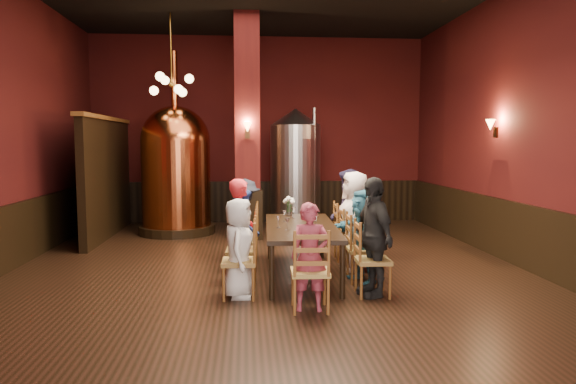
{
  "coord_description": "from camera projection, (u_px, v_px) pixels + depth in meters",
  "views": [
    {
      "loc": [
        -0.34,
        -7.64,
        1.94
      ],
      "look_at": [
        0.31,
        0.2,
        1.19
      ],
      "focal_mm": 32.0,
      "sensor_mm": 36.0,
      "label": 1
    }
  ],
  "objects": [
    {
      "name": "room",
      "position": [
        268.0,
        122.0,
        7.57
      ],
      "size": [
        10.0,
        10.02,
        4.5
      ],
      "color": "black",
      "rests_on": "ground"
    },
    {
      "name": "wainscot_right",
      "position": [
        520.0,
        235.0,
        8.07
      ],
      "size": [
        0.08,
        9.9,
        1.0
      ],
      "primitive_type": "cube",
      "color": "black",
      "rests_on": "ground"
    },
    {
      "name": "wainscot_back",
      "position": [
        260.0,
        202.0,
        12.66
      ],
      "size": [
        7.9,
        0.08,
        1.0
      ],
      "primitive_type": "cube",
      "color": "black",
      "rests_on": "ground"
    },
    {
      "name": "column",
      "position": [
        247.0,
        128.0,
        10.33
      ],
      "size": [
        0.58,
        0.58,
        4.5
      ],
      "primitive_type": "cube",
      "color": "#47110F",
      "rests_on": "ground"
    },
    {
      "name": "partition",
      "position": [
        107.0,
        179.0,
        10.59
      ],
      "size": [
        0.22,
        3.5,
        2.4
      ],
      "primitive_type": "cube",
      "color": "black",
      "rests_on": "ground"
    },
    {
      "name": "pendant_cluster",
      "position": [
        172.0,
        85.0,
        10.22
      ],
      "size": [
        0.9,
        0.9,
        1.7
      ],
      "primitive_type": null,
      "color": "#A57226",
      "rests_on": "room"
    },
    {
      "name": "sconce_wall",
      "position": [
        496.0,
        128.0,
        8.69
      ],
      "size": [
        0.2,
        0.2,
        0.36
      ],
      "primitive_type": null,
      "rotation": [
        0.0,
        0.0,
        1.57
      ],
      "color": "black",
      "rests_on": "room"
    },
    {
      "name": "sconce_column",
      "position": [
        247.0,
        130.0,
        10.03
      ],
      "size": [
        0.2,
        0.2,
        0.36
      ],
      "primitive_type": null,
      "rotation": [
        0.0,
        0.0,
        3.14
      ],
      "color": "black",
      "rests_on": "column"
    },
    {
      "name": "dining_table",
      "position": [
        301.0,
        229.0,
        7.46
      ],
      "size": [
        1.09,
        2.44,
        0.75
      ],
      "rotation": [
        0.0,
        0.0,
        -0.04
      ],
      "color": "black",
      "rests_on": "ground"
    },
    {
      "name": "chair_0",
      "position": [
        239.0,
        261.0,
        6.44
      ],
      "size": [
        0.48,
        0.48,
        0.92
      ],
      "primitive_type": null,
      "rotation": [
        0.0,
        0.0,
        -1.61
      ],
      "color": "brown",
      "rests_on": "ground"
    },
    {
      "name": "person_0",
      "position": [
        239.0,
        248.0,
        6.43
      ],
      "size": [
        0.46,
        0.65,
        1.25
      ],
      "primitive_type": "imported",
      "rotation": [
        0.0,
        0.0,
        1.47
      ],
      "color": "silver",
      "rests_on": "ground"
    },
    {
      "name": "chair_1",
      "position": [
        241.0,
        250.0,
        7.11
      ],
      "size": [
        0.48,
        0.48,
        0.92
      ],
      "primitive_type": null,
      "rotation": [
        0.0,
        0.0,
        -1.61
      ],
      "color": "brown",
      "rests_on": "ground"
    },
    {
      "name": "person_1",
      "position": [
        241.0,
        231.0,
        7.09
      ],
      "size": [
        0.42,
        0.58,
        1.45
      ],
      "primitive_type": "imported",
      "rotation": [
        0.0,
        0.0,
        1.72
      ],
      "color": "red",
      "rests_on": "ground"
    },
    {
      "name": "chair_2",
      "position": [
        243.0,
        241.0,
        7.77
      ],
      "size": [
        0.48,
        0.48,
        0.92
      ],
      "primitive_type": null,
      "rotation": [
        0.0,
        0.0,
        -1.61
      ],
      "color": "brown",
      "rests_on": "ground"
    },
    {
      "name": "person_2",
      "position": [
        243.0,
        230.0,
        7.75
      ],
      "size": [
        0.35,
        0.64,
        1.27
      ],
      "primitive_type": "imported",
      "rotation": [
        0.0,
        0.0,
        1.64
      ],
      "color": "navy",
      "rests_on": "ground"
    },
    {
      "name": "chair_3",
      "position": [
        245.0,
        233.0,
        8.43
      ],
      "size": [
        0.48,
        0.48,
        0.92
      ],
      "primitive_type": null,
      "rotation": [
        0.0,
        0.0,
        -1.61
      ],
      "color": "brown",
      "rests_on": "ground"
    },
    {
      "name": "person_3",
      "position": [
        245.0,
        220.0,
        8.41
      ],
      "size": [
        0.59,
        0.92,
        1.36
      ],
      "primitive_type": "imported",
      "rotation": [
        0.0,
        0.0,
        1.47
      ],
      "color": "black",
      "rests_on": "ground"
    },
    {
      "name": "chair_4",
      "position": [
        373.0,
        260.0,
        6.52
      ],
      "size": [
        0.48,
        0.48,
        0.92
      ],
      "primitive_type": null,
      "rotation": [
        0.0,
        0.0,
        1.53
      ],
      "color": "brown",
      "rests_on": "ground"
    },
    {
      "name": "person_4",
      "position": [
        373.0,
        237.0,
        6.49
      ],
      "size": [
        0.55,
        0.95,
        1.52
      ],
      "primitive_type": "imported",
      "rotation": [
        0.0,
        0.0,
        4.92
      ],
      "color": "black",
      "rests_on": "ground"
    },
    {
      "name": "chair_5",
      "position": [
        363.0,
        249.0,
        7.19
      ],
      "size": [
        0.48,
        0.48,
        0.92
      ],
      "primitive_type": null,
      "rotation": [
        0.0,
        0.0,
        1.53
      ],
      "color": "brown",
      "rests_on": "ground"
    },
    {
      "name": "person_5",
      "position": [
        363.0,
        235.0,
        7.17
      ],
      "size": [
        0.76,
        1.28,
        1.31
      ],
      "primitive_type": "imported",
      "rotation": [
        0.0,
        0.0,
        5.04
      ],
      "color": "#2B6581",
      "rests_on": "ground"
    },
    {
      "name": "chair_6",
      "position": [
        355.0,
        240.0,
        7.84
      ],
      "size": [
        0.48,
        0.48,
        0.92
      ],
      "primitive_type": null,
      "rotation": [
        0.0,
        0.0,
        1.53
      ],
      "color": "brown",
      "rests_on": "ground"
    },
    {
      "name": "person_6",
      "position": [
        355.0,
        221.0,
        7.82
      ],
      "size": [
        0.51,
        0.76,
        1.51
      ],
      "primitive_type": "imported",
      "rotation": [
        0.0,
        0.0,
        4.75
      ],
      "color": "white",
      "rests_on": "ground"
    },
    {
      "name": "chair_7",
      "position": [
        348.0,
        233.0,
        8.51
      ],
      "size": [
        0.48,
        0.48,
        0.92
      ],
      "primitive_type": null,
      "rotation": [
        0.0,
        0.0,
        1.53
      ],
      "color": "brown",
      "rests_on": "ground"
    },
    {
      "name": "person_7",
      "position": [
        348.0,
        215.0,
        8.48
      ],
      "size": [
        0.47,
        0.78,
        1.51
      ],
      "primitive_type": "imported",
      "rotation": [
        0.0,
        0.0,
        4.55
      ],
      "color": "#211C38",
      "rests_on": "ground"
    },
    {
      "name": "chair_8",
      "position": [
        310.0,
        271.0,
        5.94
      ],
      "size": [
        0.48,
        0.48,
        0.92
      ],
      "primitive_type": null,
      "rotation": [
        0.0,
        0.0,
        3.1
      ],
      "color": "brown",
      "rests_on": "ground"
    },
    {
      "name": "person_8",
      "position": [
        310.0,
        257.0,
        5.92
      ],
      "size": [
        0.48,
        0.34,
        1.26
      ],
      "primitive_type": "imported",
      "rotation": [
        0.0,
        0.0,
        6.2
      ],
      "color": "#903041",
      "rests_on": "ground"
    },
    {
      "name": "copper_kettle",
      "position": [
        176.0,
        168.0,
        10.97
      ],
      "size": [
        1.77,
        1.77,
        3.86
      ],
      "rotation": [
        0.0,
        0.0,
        0.25
      ],
      "color": "black",
      "rests_on": "ground"
    },
    {
      "name": "steel_vessel",
      "position": [
        296.0,
        169.0,
        11.53
      ],
      "size": [
        1.24,
        1.24,
        2.71
      ],
      "rotation": [
        0.0,
        0.0,
        -0.11
      ],
      "color": "#B2B2B7",
      "rests_on": "ground"
    },
    {
      "name": "rose_vase",
      "position": [
        289.0,
        203.0,
        8.42
      ],
      "size": [
        0.19,
        0.19,
        0.32
      ],
      "color": "white",
      "rests_on": "dining_table"
    },
    {
      "name": "wine_glass_0",
      "position": [
        316.0,
        222.0,
        7.21
      ],
      "size": [
        0.07,
        0.07,
        0.17
      ],
      "primitive_type": null,
      "color": "white",
      "rests_on": "dining_table"
    },
    {
      "name": "wine_glass_1",
      "position": [
        278.0,
        222.0,
        7.2
      ],
      "size": [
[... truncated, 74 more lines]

